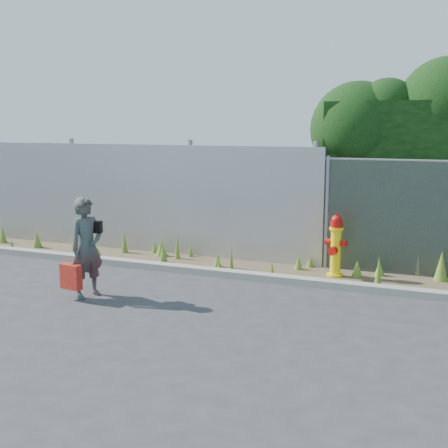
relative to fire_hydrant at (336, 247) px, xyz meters
name	(u,v)px	position (x,y,z in m)	size (l,w,h in m)	color
ground	(207,311)	(-1.33, -2.47, -0.54)	(80.00, 80.00, 0.00)	#313234
curb	(249,276)	(-1.33, -0.67, -0.48)	(16.00, 0.22, 0.12)	gray
weed_strip	(283,265)	(-0.93, 0.00, -0.41)	(16.00, 1.31, 0.53)	#4F3F2D
corrugated_fence	(121,197)	(-4.58, 0.54, 0.56)	(8.50, 0.21, 2.30)	#A4A5AB
fire_hydrant	(336,247)	(0.00, 0.00, 0.00)	(0.37, 0.33, 1.11)	yellow
woman	(87,247)	(-3.30, -2.48, 0.23)	(0.56, 0.37, 1.53)	#106B5E
red_tote_bag	(71,277)	(-3.43, -2.73, -0.18)	(0.34, 0.13, 0.45)	#A90926
black_shoulder_bag	(94,227)	(-3.26, -2.34, 0.52)	(0.24, 0.10, 0.18)	black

